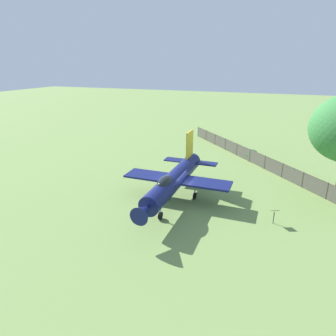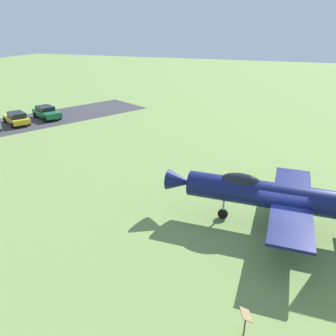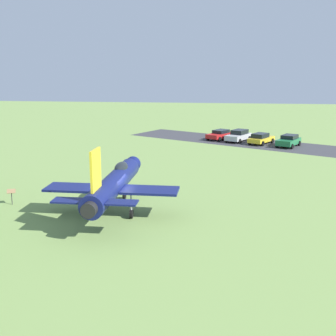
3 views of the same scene
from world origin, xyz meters
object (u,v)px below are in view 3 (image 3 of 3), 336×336
parked_car_red (220,134)px  info_plaque (11,193)px  display_jet (115,182)px  parked_car_silver (239,136)px  parked_car_green (289,141)px  parked_car_yellow (261,138)px

parked_car_red → info_plaque: bearing=7.0°
display_jet → parked_car_silver: display_jet is taller
parked_car_green → parked_car_silver: parked_car_silver is taller
info_plaque → parked_car_yellow: parked_car_yellow is taller
parked_car_green → parked_car_red: (-4.64, -8.83, -0.06)m
parked_car_green → parked_car_silver: 7.08m
display_jet → info_plaque: display_jet is taller
display_jet → parked_car_yellow: size_ratio=2.64×
display_jet → parked_car_yellow: bearing=-22.8°
parked_car_green → parked_car_yellow: 3.72m
info_plaque → parked_car_silver: (-30.97, 17.31, -0.05)m
display_jet → parked_car_silver: (-31.41, 9.41, -1.26)m
display_jet → parked_car_green: bearing=-29.4°
info_plaque → parked_car_red: bearing=155.5°
display_jet → parked_car_silver: size_ratio=2.51×
parked_car_yellow → parked_car_red: size_ratio=1.01×
parked_car_yellow → parked_car_silver: parked_car_silver is taller
display_jet → info_plaque: 8.00m
info_plaque → display_jet: bearing=86.8°
parked_car_yellow → parked_car_red: (-3.07, -5.45, -0.03)m
parked_car_green → parked_car_yellow: bearing=-87.8°
info_plaque → parked_car_green: size_ratio=0.24×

